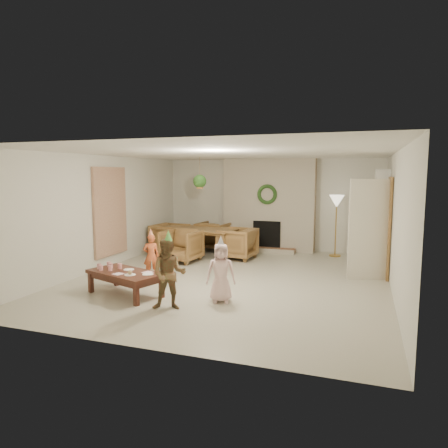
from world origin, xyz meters
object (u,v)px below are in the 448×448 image
at_px(dining_chair_far, 214,236).
at_px(dining_chair_right, 237,243).
at_px(child_pink, 221,273).
at_px(dining_chair_left, 170,238).
at_px(child_red, 151,256).
at_px(dining_table, 199,242).
at_px(dining_chair_near, 181,246).
at_px(coffee_table_top, 125,273).
at_px(child_plaid, 169,274).

bearing_deg(dining_chair_far, dining_chair_right, 141.34).
bearing_deg(dining_chair_far, child_pink, 117.92).
distance_m(dining_chair_left, child_red, 2.65).
bearing_deg(dining_chair_far, child_red, 93.83).
xyz_separation_m(dining_table, dining_chair_far, (0.09, 0.87, 0.04)).
height_order(dining_chair_near, coffee_table_top, dining_chair_near).
distance_m(dining_chair_right, coffee_table_top, 3.67).
xyz_separation_m(dining_chair_far, child_pink, (1.75, -4.34, 0.10)).
distance_m(dining_chair_right, child_plaid, 3.97).
height_order(dining_chair_near, child_red, child_red).
relative_size(dining_table, child_red, 2.24).
bearing_deg(dining_chair_left, dining_chair_near, -135.00).
xyz_separation_m(dining_chair_far, dining_chair_right, (0.99, -0.98, 0.00)).
distance_m(dining_chair_near, dining_chair_far, 1.75).
relative_size(dining_table, dining_chair_near, 2.34).
relative_size(dining_chair_far, coffee_table_top, 0.63).
bearing_deg(coffee_table_top, dining_chair_left, 123.84).
bearing_deg(dining_chair_right, dining_chair_far, -128.66).
bearing_deg(coffee_table_top, child_plaid, -2.93).
height_order(dining_chair_far, child_pink, child_pink).
relative_size(dining_chair_near, coffee_table_top, 0.63).
bearing_deg(child_pink, dining_chair_right, 83.51).
bearing_deg(child_red, dining_chair_far, -120.50).
distance_m(dining_chair_right, child_pink, 3.44).
bearing_deg(child_pink, dining_chair_left, 108.12).
bearing_deg(dining_table, child_red, -84.79).
height_order(dining_table, dining_chair_right, dining_chair_right).
xyz_separation_m(dining_chair_left, child_red, (0.84, -2.52, 0.06)).
height_order(dining_chair_left, coffee_table_top, dining_chair_left).
bearing_deg(dining_chair_left, dining_chair_far, -45.00).
relative_size(dining_chair_right, child_pink, 0.87).
bearing_deg(coffee_table_top, dining_chair_far, 109.40).
distance_m(child_red, child_plaid, 2.07).
xyz_separation_m(coffee_table_top, child_red, (-0.17, 1.23, 0.06)).
xyz_separation_m(dining_table, dining_chair_near, (-0.09, -0.87, 0.04)).
xyz_separation_m(dining_chair_right, coffee_table_top, (-0.94, -3.54, -0.00)).
xyz_separation_m(dining_table, child_red, (-0.03, -2.43, 0.09)).
relative_size(dining_chair_near, child_red, 0.96).
distance_m(dining_chair_left, dining_chair_right, 1.96).
bearing_deg(dining_chair_near, child_plaid, -62.06).
bearing_deg(dining_chair_far, child_plaid, 108.66).
distance_m(child_plaid, child_pink, 0.88).
bearing_deg(child_red, child_pink, 122.54).
distance_m(dining_table, coffee_table_top, 3.66).
xyz_separation_m(dining_table, child_plaid, (1.20, -4.08, 0.21)).
xyz_separation_m(dining_chair_far, child_plaid, (1.11, -4.95, 0.17)).
xyz_separation_m(dining_chair_far, child_red, (-0.12, -3.30, 0.06)).
bearing_deg(child_plaid, dining_chair_left, 98.69).
bearing_deg(child_pink, dining_table, 98.79).
bearing_deg(child_plaid, dining_chair_far, 84.95).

